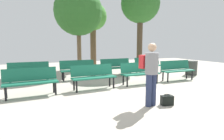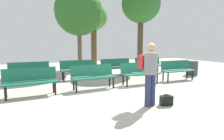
{
  "view_description": "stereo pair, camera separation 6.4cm",
  "coord_description": "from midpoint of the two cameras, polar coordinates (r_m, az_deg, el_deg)",
  "views": [
    {
      "loc": [
        -3.09,
        -4.84,
        1.64
      ],
      "look_at": [
        0.0,
        2.24,
        0.55
      ],
      "focal_mm": 30.28,
      "sensor_mm": 36.0,
      "label": 1
    },
    {
      "loc": [
        -3.03,
        -4.86,
        1.64
      ],
      "look_at": [
        0.0,
        2.24,
        0.55
      ],
      "focal_mm": 30.28,
      "sensor_mm": 36.0,
      "label": 2
    }
  ],
  "objects": [
    {
      "name": "bench_r0_c0",
      "position": [
        6.42,
        -23.59,
        -2.83
      ],
      "size": [
        1.63,
        0.57,
        0.87
      ],
      "rotation": [
        0.0,
        0.0,
        0.06
      ],
      "color": "#19664C",
      "rests_on": "ground_plane"
    },
    {
      "name": "bench_r0_c1",
      "position": [
        6.84,
        -5.92,
        -1.57
      ],
      "size": [
        1.63,
        0.58,
        0.87
      ],
      "rotation": [
        0.0,
        0.0,
        0.06
      ],
      "color": "#19664C",
      "rests_on": "ground_plane"
    },
    {
      "name": "handbag",
      "position": [
        5.32,
        15.94,
        -8.72
      ],
      "size": [
        0.35,
        0.25,
        0.29
      ],
      "color": "black",
      "rests_on": "ground_plane"
    },
    {
      "name": "tree_2",
      "position": [
        12.2,
        8.41,
        18.99
      ],
      "size": [
        2.36,
        2.36,
        5.23
      ],
      "color": "#4C3A28",
      "rests_on": "ground_plane"
    },
    {
      "name": "tree_1",
      "position": [
        11.49,
        -10.31,
        16.97
      ],
      "size": [
        2.77,
        2.77,
        4.85
      ],
      "color": "brown",
      "rests_on": "ground_plane"
    },
    {
      "name": "bench_r1_c0",
      "position": [
        8.49,
        -23.97,
        -0.35
      ],
      "size": [
        1.61,
        0.52,
        0.87
      ],
      "rotation": [
        0.0,
        0.0,
        0.02
      ],
      "color": "#19664C",
      "rests_on": "ground_plane"
    },
    {
      "name": "bench_r1_c3",
      "position": [
        10.54,
        10.76,
        1.7
      ],
      "size": [
        1.62,
        0.55,
        0.87
      ],
      "rotation": [
        0.0,
        0.0,
        0.05
      ],
      "color": "#19664C",
      "rests_on": "ground_plane"
    },
    {
      "name": "bench_r0_c3",
      "position": [
        8.97,
        18.8,
        0.32
      ],
      "size": [
        1.61,
        0.5,
        0.87
      ],
      "rotation": [
        0.0,
        0.0,
        0.01
      ],
      "color": "#19664C",
      "rests_on": "ground_plane"
    },
    {
      "name": "visitor_with_backpack",
      "position": [
        5.01,
        11.21,
        -0.18
      ],
      "size": [
        0.39,
        0.56,
        1.65
      ],
      "rotation": [
        0.0,
        0.0,
        3.3
      ],
      "color": "navy",
      "rests_on": "ground_plane"
    },
    {
      "name": "bench_r0_c2",
      "position": [
        7.72,
        8.1,
        -0.52
      ],
      "size": [
        1.61,
        0.51,
        0.87
      ],
      "rotation": [
        0.0,
        0.0,
        0.02
      ],
      "color": "#19664C",
      "rests_on": "ground_plane"
    },
    {
      "name": "trash_bin",
      "position": [
        10.71,
        22.67,
        0.62
      ],
      "size": [
        0.58,
        0.58,
        0.75
      ],
      "primitive_type": "cylinder",
      "color": "#383D38",
      "rests_on": "ground_plane"
    },
    {
      "name": "bench_r1_c1",
      "position": [
        8.78,
        -10.45,
        0.46
      ],
      "size": [
        1.61,
        0.51,
        0.87
      ],
      "rotation": [
        0.0,
        0.0,
        0.02
      ],
      "color": "#19664C",
      "rests_on": "ground_plane"
    },
    {
      "name": "bench_r1_c2",
      "position": [
        9.49,
        1.1,
        1.16
      ],
      "size": [
        1.62,
        0.55,
        0.87
      ],
      "rotation": [
        0.0,
        0.0,
        0.05
      ],
      "color": "#19664C",
      "rests_on": "ground_plane"
    },
    {
      "name": "ground_plane",
      "position": [
        5.96,
        8.43,
        -8.02
      ],
      "size": [
        24.0,
        24.0,
        0.0
      ],
      "primitive_type": "plane",
      "color": "#B2A899"
    },
    {
      "name": "tree_0",
      "position": [
        13.16,
        -5.95,
        15.26
      ],
      "size": [
        1.87,
        1.87,
        4.37
      ],
      "color": "brown",
      "rests_on": "ground_plane"
    }
  ]
}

